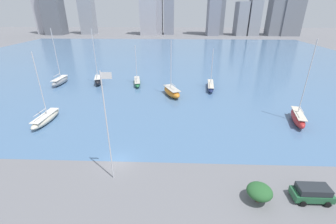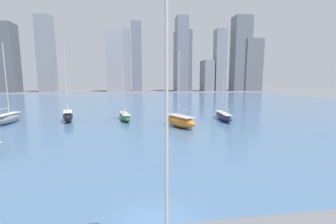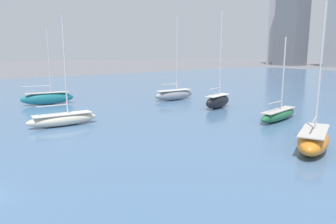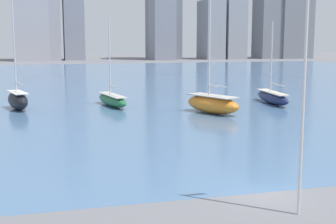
% 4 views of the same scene
% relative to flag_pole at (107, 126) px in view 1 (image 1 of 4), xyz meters
% --- Properties ---
extents(ground_plane, '(500.00, 500.00, 0.00)m').
position_rel_flag_pole_xyz_m(ground_plane, '(-0.22, 3.33, -7.46)').
color(ground_plane, slate).
extents(harbor_water, '(180.00, 140.00, 0.00)m').
position_rel_flag_pole_xyz_m(harbor_water, '(-0.22, 73.33, -7.46)').
color(harbor_water, '#4C7099').
rests_on(harbor_water, ground_plane).
extents(flag_pole, '(1.24, 0.14, 13.92)m').
position_rel_flag_pole_xyz_m(flag_pole, '(0.00, 0.00, 0.00)').
color(flag_pole, silver).
rests_on(flag_pole, ground_plane).
extents(yard_shrub, '(2.77, 2.77, 2.17)m').
position_rel_flag_pole_xyz_m(yard_shrub, '(17.10, -3.18, -6.07)').
color(yard_shrub, '#4C3823').
rests_on(yard_shrub, ground_plane).
extents(distant_city_skyline, '(212.07, 22.34, 59.88)m').
position_rel_flag_pole_xyz_m(distant_city_skyline, '(10.04, 173.10, 17.52)').
color(distant_city_skyline, '#A8A8B2').
rests_on(distant_city_skyline, ground_plane).
extents(sailboat_gray, '(2.41, 8.18, 15.06)m').
position_rel_flag_pole_xyz_m(sailboat_gray, '(-25.21, 38.08, -6.40)').
color(sailboat_gray, gray).
rests_on(sailboat_gray, harbor_water).
extents(sailboat_navy, '(2.79, 9.87, 10.46)m').
position_rel_flag_pole_xyz_m(sailboat_navy, '(16.99, 35.59, -6.61)').
color(sailboat_navy, '#19234C').
rests_on(sailboat_navy, harbor_water).
extents(sailboat_orange, '(5.53, 8.00, 13.20)m').
position_rel_flag_pole_xyz_m(sailboat_orange, '(6.71, 29.99, -6.37)').
color(sailboat_orange, orange).
rests_on(sailboat_orange, harbor_water).
extents(sailboat_red, '(3.74, 8.32, 15.17)m').
position_rel_flag_pole_xyz_m(sailboat_red, '(30.72, 16.45, -6.33)').
color(sailboat_red, '#B72828').
rests_on(sailboat_red, harbor_water).
extents(sailboat_black, '(3.45, 6.55, 14.99)m').
position_rel_flag_pole_xyz_m(sailboat_black, '(-14.48, 38.64, -6.26)').
color(sailboat_black, black).
rests_on(sailboat_black, harbor_water).
extents(sailboat_green, '(3.41, 9.16, 10.70)m').
position_rel_flag_pole_xyz_m(sailboat_green, '(-3.30, 38.73, -6.65)').
color(sailboat_green, '#236B3D').
rests_on(sailboat_green, harbor_water).
extents(sailboat_cream, '(2.57, 8.55, 13.06)m').
position_rel_flag_pole_xyz_m(sailboat_cream, '(-16.80, 14.86, -6.60)').
color(sailboat_cream, beige).
rests_on(sailboat_cream, harbor_water).
extents(parked_suv_green, '(4.24, 2.25, 1.89)m').
position_rel_flag_pole_xyz_m(parked_suv_green, '(23.12, -2.74, -6.45)').
color(parked_suv_green, '#235B38').
rests_on(parked_suv_green, ground_plane).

